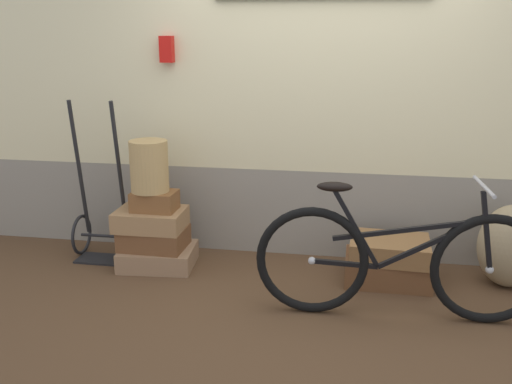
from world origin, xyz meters
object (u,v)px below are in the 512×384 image
object	(u,v)px
suitcase_0	(158,256)
burlap_sack	(511,246)
suitcase_2	(151,219)
wicker_basket	(149,166)
suitcase_5	(390,249)
suitcase_4	(387,269)
bicycle	(398,262)
suitcase_1	(154,238)
luggage_trolley	(103,224)
suitcase_3	(155,201)

from	to	relation	value
suitcase_0	burlap_sack	distance (m)	2.62
suitcase_2	wicker_basket	size ratio (longest dim) A/B	1.33
suitcase_0	suitcase_2	size ratio (longest dim) A/B	1.09
burlap_sack	suitcase_2	bearing A→B (deg)	-178.31
suitcase_2	suitcase_5	bearing A→B (deg)	-0.59
suitcase_4	wicker_basket	bearing A→B (deg)	-179.37
suitcase_0	bicycle	bearing A→B (deg)	-21.33
suitcase_4	suitcase_1	bearing A→B (deg)	-179.09
wicker_basket	suitcase_0	bearing A→B (deg)	-9.23
wicker_basket	burlap_sack	world-z (taller)	wicker_basket
suitcase_0	suitcase_2	bearing A→B (deg)	176.80
luggage_trolley	burlap_sack	distance (m)	3.11
suitcase_3	bicycle	bearing A→B (deg)	-15.96
luggage_trolley	suitcase_0	bearing A→B (deg)	-13.78
suitcase_2	bicycle	xyz separation A→B (m)	(1.83, -0.54, -0.00)
burlap_sack	suitcase_5	bearing A→B (deg)	-174.68
wicker_basket	burlap_sack	size ratio (longest dim) A/B	0.64
suitcase_1	suitcase_2	size ratio (longest dim) A/B	0.95
suitcase_4	suitcase_5	size ratio (longest dim) A/B	1.10
suitcase_4	suitcase_5	world-z (taller)	suitcase_5
suitcase_1	bicycle	distance (m)	1.89
luggage_trolley	bicycle	world-z (taller)	luggage_trolley
suitcase_5	luggage_trolley	bearing A→B (deg)	-179.99
suitcase_3	burlap_sack	world-z (taller)	same
suitcase_1	burlap_sack	distance (m)	2.64
suitcase_3	bicycle	distance (m)	1.87
suitcase_1	bicycle	world-z (taller)	bicycle
suitcase_4	suitcase_0	bearing A→B (deg)	-179.17
suitcase_1	wicker_basket	size ratio (longest dim) A/B	1.26
wicker_basket	burlap_sack	bearing A→B (deg)	1.55
suitcase_4	burlap_sack	xyz separation A→B (m)	(0.85, 0.06, 0.21)
luggage_trolley	burlap_sack	size ratio (longest dim) A/B	2.11
suitcase_1	suitcase_3	bearing A→B (deg)	7.55
suitcase_3	wicker_basket	xyz separation A→B (m)	(-0.03, 0.01, 0.27)
suitcase_3	luggage_trolley	distance (m)	0.57
suitcase_4	suitcase_5	bearing A→B (deg)	-71.69
suitcase_4	luggage_trolley	size ratio (longest dim) A/B	0.48
suitcase_1	bicycle	size ratio (longest dim) A/B	0.27
suitcase_5	wicker_basket	size ratio (longest dim) A/B	1.43
suitcase_1	suitcase_5	bearing A→B (deg)	1.61
burlap_sack	bicycle	world-z (taller)	bicycle
suitcase_0	burlap_sack	world-z (taller)	burlap_sack
suitcase_1	suitcase_5	size ratio (longest dim) A/B	0.88
suitcase_3	suitcase_4	bearing A→B (deg)	1.37
bicycle	suitcase_3	bearing A→B (deg)	163.11
suitcase_1	luggage_trolley	size ratio (longest dim) A/B	0.39
wicker_basket	bicycle	xyz separation A→B (m)	(1.82, -0.55, -0.42)
suitcase_3	suitcase_5	bearing A→B (deg)	0.91
luggage_trolley	bicycle	distance (m)	2.38
suitcase_0	suitcase_4	size ratio (longest dim) A/B	0.92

